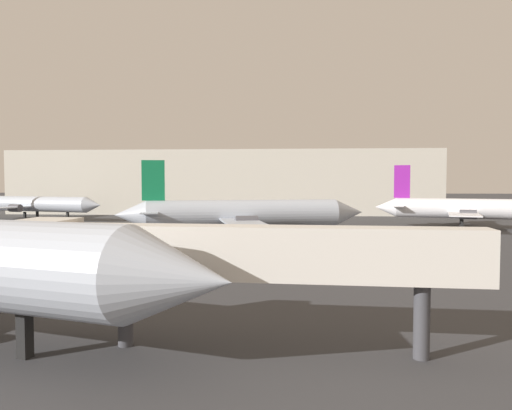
# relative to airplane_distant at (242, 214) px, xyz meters

# --- Properties ---
(airplane_distant) EXTENTS (32.88, 28.14, 10.32)m
(airplane_distant) POSITION_rel_airplane_distant_xyz_m (0.00, 0.00, 0.00)
(airplane_distant) COLOR #B2BCCC
(airplane_distant) RESTS_ON ground_plane
(airplane_far_left) EXTENTS (29.22, 23.96, 10.30)m
(airplane_far_left) POSITION_rel_airplane_distant_xyz_m (34.55, 16.49, -0.12)
(airplane_far_left) COLOR white
(airplane_far_left) RESTS_ON ground_plane
(airplane_far_right) EXTENTS (29.74, 23.98, 8.99)m
(airplane_far_right) POSITION_rel_airplane_distant_xyz_m (-43.29, 26.93, -0.14)
(airplane_far_right) COLOR #B2BCCC
(airplane_far_right) RESTS_ON ground_plane
(jet_bridge) EXTENTS (21.30, 3.22, 5.87)m
(jet_bridge) POSITION_rel_airplane_distant_xyz_m (3.66, -42.30, 1.01)
(jet_bridge) COLOR silver
(jet_bridge) RESTS_ON ground_plane
(terminal_building) EXTENTS (98.97, 27.97, 14.73)m
(terminal_building) POSITION_rel_airplane_distant_xyz_m (-10.18, 57.68, 4.00)
(terminal_building) COLOR beige
(terminal_building) RESTS_ON ground_plane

